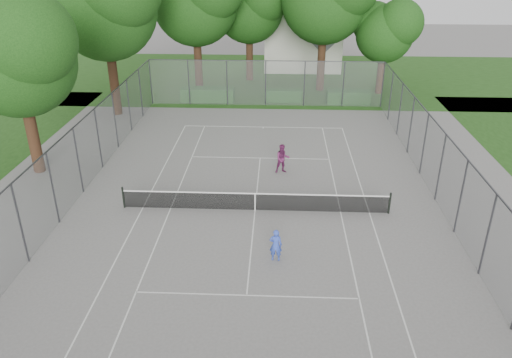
{
  "coord_description": "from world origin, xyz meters",
  "views": [
    {
      "loc": [
        1.02,
        -21.03,
        11.81
      ],
      "look_at": [
        0.0,
        1.0,
        1.2
      ],
      "focal_mm": 35.0,
      "sensor_mm": 36.0,
      "label": 1
    }
  ],
  "objects_px": {
    "house": "(303,30)",
    "woman_player": "(283,159)",
    "tennis_net": "(255,201)",
    "girl_player": "(276,245)"
  },
  "relations": [
    {
      "from": "girl_player",
      "to": "house",
      "type": "bearing_deg",
      "value": -91.53
    },
    {
      "from": "tennis_net",
      "to": "girl_player",
      "type": "height_order",
      "value": "girl_player"
    },
    {
      "from": "woman_player",
      "to": "tennis_net",
      "type": "bearing_deg",
      "value": -119.32
    },
    {
      "from": "tennis_net",
      "to": "house",
      "type": "height_order",
      "value": "house"
    },
    {
      "from": "tennis_net",
      "to": "woman_player",
      "type": "height_order",
      "value": "woman_player"
    },
    {
      "from": "house",
      "to": "woman_player",
      "type": "xyz_separation_m",
      "value": [
        -2.0,
        -25.6,
        -2.89
      ]
    },
    {
      "from": "tennis_net",
      "to": "house",
      "type": "relative_size",
      "value": 1.39
    },
    {
      "from": "girl_player",
      "to": "tennis_net",
      "type": "bearing_deg",
      "value": -73.5
    },
    {
      "from": "woman_player",
      "to": "girl_player",
      "type": "bearing_deg",
      "value": -104.69
    },
    {
      "from": "house",
      "to": "woman_player",
      "type": "distance_m",
      "value": 25.84
    }
  ]
}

